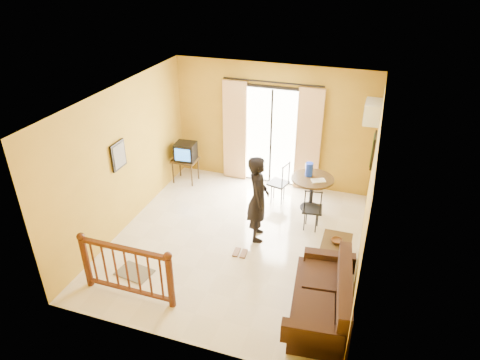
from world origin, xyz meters
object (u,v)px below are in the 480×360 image
(television, at_px, (186,151))
(dining_table, at_px, (312,184))
(standing_person, at_px, (258,199))
(sofa, at_px, (324,300))
(coffee_table, at_px, (335,252))

(television, xyz_separation_m, dining_table, (3.00, -0.28, -0.20))
(dining_table, distance_m, standing_person, 1.57)
(television, height_order, standing_person, standing_person)
(dining_table, xyz_separation_m, sofa, (0.73, -2.96, -0.27))
(coffee_table, bearing_deg, standing_person, 166.65)
(dining_table, distance_m, coffee_table, 1.87)
(television, distance_m, standing_person, 2.74)
(dining_table, height_order, coffee_table, dining_table)
(television, bearing_deg, coffee_table, -32.35)
(sofa, relative_size, standing_person, 1.09)
(television, bearing_deg, standing_person, -40.55)
(television, xyz_separation_m, coffee_table, (3.72, -1.97, -0.51))
(coffee_table, distance_m, standing_person, 1.66)
(television, height_order, dining_table, television)
(television, distance_m, sofa, 4.96)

